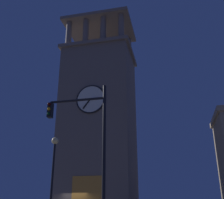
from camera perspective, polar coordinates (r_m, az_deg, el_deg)
The scene contains 3 objects.
clocktower at distance 31.29m, azimuth -2.77°, elevation -5.11°, with size 8.28×7.00×25.32m.
traffic_signal_mid at distance 12.96m, azimuth -5.19°, elevation -7.82°, with size 2.99×0.41×6.96m.
street_lamp at distance 17.81m, azimuth -12.09°, elevation -13.03°, with size 0.44×0.44×5.50m.
Camera 1 is at (-9.62, 24.41, 1.54)m, focal length 44.05 mm.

